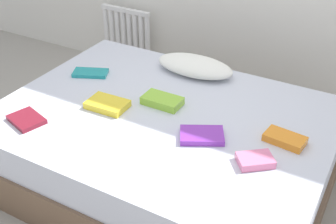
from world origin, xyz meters
TOP-DOWN VIEW (x-y plane):
  - ground_plane at (0.00, 0.00)m, footprint 8.00×8.00m
  - bed at (0.00, 0.00)m, footprint 2.00×1.50m
  - radiator at (-1.09, 1.20)m, footprint 0.50×0.04m
  - pillow at (-0.07, 0.56)m, footprint 0.56×0.28m
  - textbook_lime at (-0.06, 0.08)m, footprint 0.24×0.14m
  - textbook_yellow at (-0.33, -0.11)m, footprint 0.25×0.17m
  - textbook_purple at (0.31, -0.12)m, footprint 0.29×0.25m
  - textbook_pink at (0.64, -0.18)m, footprint 0.21×0.21m
  - textbook_orange at (0.72, 0.07)m, footprint 0.23×0.15m
  - textbook_maroon at (-0.65, -0.47)m, footprint 0.24×0.21m
  - textbook_teal at (-0.69, 0.18)m, footprint 0.27×0.21m

SIDE VIEW (x-z plane):
  - ground_plane at x=0.00m, z-range 0.00..0.00m
  - bed at x=0.00m, z-range 0.00..0.50m
  - radiator at x=-1.09m, z-range 0.12..0.60m
  - textbook_teal at x=-0.69m, z-range 0.50..0.52m
  - textbook_maroon at x=-0.65m, z-range 0.50..0.53m
  - textbook_purple at x=0.31m, z-range 0.50..0.53m
  - textbook_pink at x=0.64m, z-range 0.50..0.54m
  - textbook_yellow at x=-0.33m, z-range 0.50..0.54m
  - textbook_orange at x=0.72m, z-range 0.50..0.54m
  - textbook_lime at x=-0.06m, z-range 0.50..0.55m
  - pillow at x=-0.07m, z-range 0.50..0.61m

